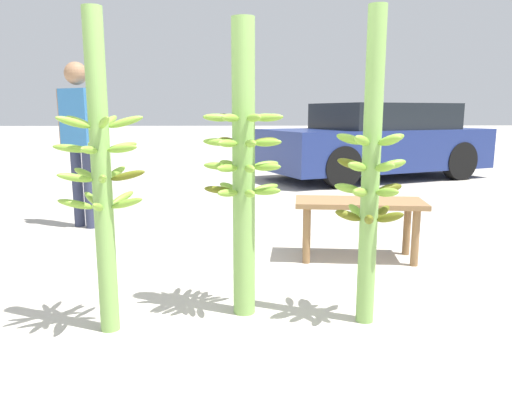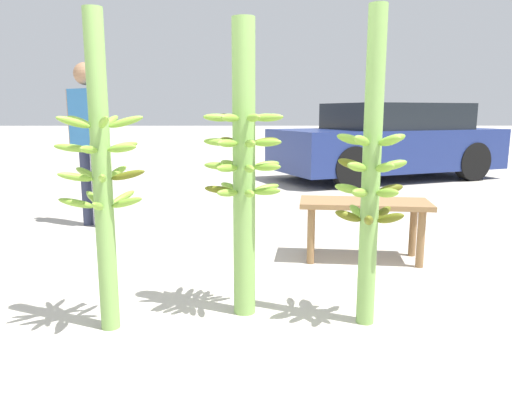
% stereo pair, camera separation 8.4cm
% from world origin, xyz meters
% --- Properties ---
extents(ground_plane, '(80.00, 80.00, 0.00)m').
position_xyz_m(ground_plane, '(0.00, 0.00, 0.00)').
color(ground_plane, '#B2AA9E').
extents(banana_stalk_left, '(0.46, 0.46, 1.70)m').
position_xyz_m(banana_stalk_left, '(-0.71, 0.27, 0.87)').
color(banana_stalk_left, '#7AA851').
rests_on(banana_stalk_left, ground_plane).
extents(banana_stalk_center, '(0.45, 0.46, 1.69)m').
position_xyz_m(banana_stalk_center, '(0.03, 0.48, 0.87)').
color(banana_stalk_center, '#7AA851').
rests_on(banana_stalk_center, ground_plane).
extents(banana_stalk_right, '(0.40, 0.40, 1.73)m').
position_xyz_m(banana_stalk_right, '(0.72, 0.32, 0.85)').
color(banana_stalk_right, '#7AA851').
rests_on(banana_stalk_right, ground_plane).
extents(vendor_person, '(0.53, 0.38, 1.67)m').
position_xyz_m(vendor_person, '(-1.58, 2.80, 1.01)').
color(vendor_person, '#2D334C').
rests_on(vendor_person, ground_plane).
extents(market_bench, '(1.07, 0.56, 0.49)m').
position_xyz_m(market_bench, '(0.98, 1.55, 0.40)').
color(market_bench, olive).
rests_on(market_bench, ground_plane).
extents(parked_car, '(4.32, 3.08, 1.33)m').
position_xyz_m(parked_car, '(2.52, 6.54, 0.65)').
color(parked_car, navy).
rests_on(parked_car, ground_plane).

